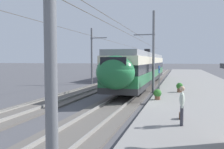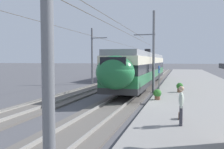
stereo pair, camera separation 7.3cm
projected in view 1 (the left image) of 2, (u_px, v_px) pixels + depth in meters
The scene contains 14 objects.
ground_plane at pixel (132, 106), 15.92m from camera, with size 400.00×400.00×0.00m, color #4C4C51.
platform_slab at pixel (215, 108), 14.52m from camera, with size 120.00×8.27×0.30m, color gray.
track_near at pixel (117, 105), 16.21m from camera, with size 120.00×3.00×0.28m.
track_far at pixel (53, 101), 17.51m from camera, with size 120.00×3.00×0.28m.
train_near_platform at pixel (142, 68), 27.43m from camera, with size 25.90×2.90×4.27m.
train_far_track at pixel (128, 65), 43.31m from camera, with size 24.22×3.00×4.27m.
catenary_mast_west at pixel (44, 8), 4.45m from camera, with size 47.13×2.02×7.79m.
catenary_mast_mid at pixel (152, 51), 22.31m from camera, with size 47.13×2.02×7.67m.
catenary_mast_far_side at pixel (93, 55), 30.38m from camera, with size 47.13×2.17×7.15m.
platform_sign at pixel (159, 75), 16.95m from camera, with size 0.70×0.08×2.39m.
passenger_walking at pixel (182, 104), 10.16m from camera, with size 0.53×0.22×1.69m.
handbag_beside_passenger at pixel (181, 116), 11.32m from camera, with size 0.32×0.18×0.44m.
potted_plant_platform_edge at pixel (180, 87), 20.78m from camera, with size 0.57×0.57×0.83m.
potted_plant_by_shelter at pixel (157, 94), 16.88m from camera, with size 0.57×0.57×0.74m.
Camera 1 is at (-15.54, -2.98, 3.09)m, focal length 38.29 mm.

